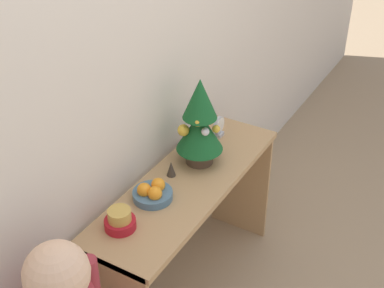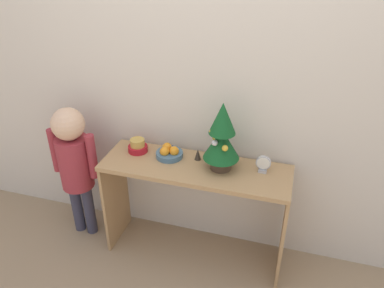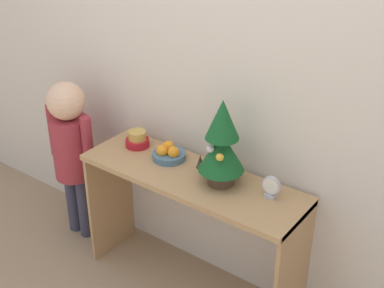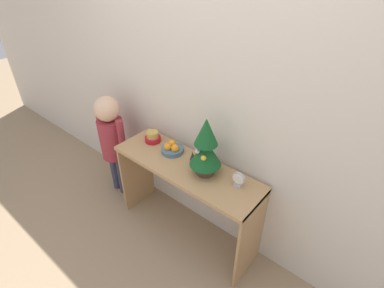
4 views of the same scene
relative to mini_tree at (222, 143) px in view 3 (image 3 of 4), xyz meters
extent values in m
cube|color=beige|center=(-0.16, 0.21, 0.30)|extent=(7.00, 0.05, 2.50)
cube|color=tan|center=(-0.16, -0.03, -0.24)|extent=(1.20, 0.38, 0.03)
cube|color=tan|center=(-0.75, -0.03, -0.59)|extent=(0.02, 0.35, 0.73)
cube|color=tan|center=(0.44, -0.03, -0.59)|extent=(0.02, 0.35, 0.73)
cylinder|color=#4C3828|center=(0.00, 0.00, -0.20)|extent=(0.13, 0.13, 0.05)
cylinder|color=brown|center=(0.00, 0.00, -0.15)|extent=(0.02, 0.02, 0.04)
cone|color=#145123|center=(0.00, 0.00, -0.05)|extent=(0.22, 0.22, 0.20)
cone|color=#145123|center=(0.00, 0.00, 0.12)|extent=(0.16, 0.16, 0.20)
sphere|color=gold|center=(0.04, -0.07, -0.03)|extent=(0.04, 0.04, 0.04)
sphere|color=silver|center=(-0.03, -0.05, -0.02)|extent=(0.04, 0.04, 0.04)
sphere|color=gold|center=(-0.04, 0.06, -0.04)|extent=(0.06, 0.06, 0.06)
sphere|color=gold|center=(-0.05, -0.02, 0.03)|extent=(0.04, 0.04, 0.04)
cylinder|color=#476B84|center=(-0.35, 0.04, -0.20)|extent=(0.18, 0.18, 0.04)
sphere|color=orange|center=(-0.31, 0.03, -0.17)|extent=(0.06, 0.06, 0.06)
sphere|color=orange|center=(-0.38, 0.06, -0.17)|extent=(0.06, 0.06, 0.06)
sphere|color=orange|center=(-0.37, 0.01, -0.17)|extent=(0.06, 0.06, 0.06)
cylinder|color=#AD1923|center=(-0.58, 0.04, -0.20)|extent=(0.13, 0.13, 0.04)
cylinder|color=gold|center=(-0.58, 0.04, -0.16)|extent=(0.10, 0.10, 0.05)
cube|color=#B2B2B7|center=(0.26, 0.03, -0.21)|extent=(0.05, 0.04, 0.02)
cylinder|color=#B2B2B7|center=(0.26, 0.03, -0.15)|extent=(0.09, 0.02, 0.09)
cylinder|color=white|center=(0.26, 0.02, -0.15)|extent=(0.08, 0.00, 0.08)
cone|color=#382D23|center=(-0.16, 0.06, -0.18)|extent=(0.04, 0.04, 0.08)
cylinder|color=#38384C|center=(-1.07, -0.05, -0.74)|extent=(0.08, 0.08, 0.42)
cylinder|color=#38384C|center=(-0.97, -0.05, -0.74)|extent=(0.08, 0.08, 0.42)
cylinder|color=#992D38|center=(-1.02, -0.05, -0.34)|extent=(0.23, 0.23, 0.38)
sphere|color=#E0B28E|center=(-1.02, -0.05, -0.03)|extent=(0.22, 0.22, 0.22)
cylinder|color=#992D38|center=(-1.17, -0.05, -0.26)|extent=(0.06, 0.06, 0.32)
cylinder|color=#992D38|center=(-0.88, -0.05, -0.26)|extent=(0.06, 0.06, 0.32)
camera|label=1|loc=(-1.86, -1.05, 1.25)|focal=50.00mm
camera|label=2|loc=(0.39, -1.93, 1.06)|focal=35.00mm
camera|label=3|loc=(1.20, -1.86, 1.18)|focal=50.00mm
camera|label=4|loc=(0.99, -1.33, 1.16)|focal=28.00mm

